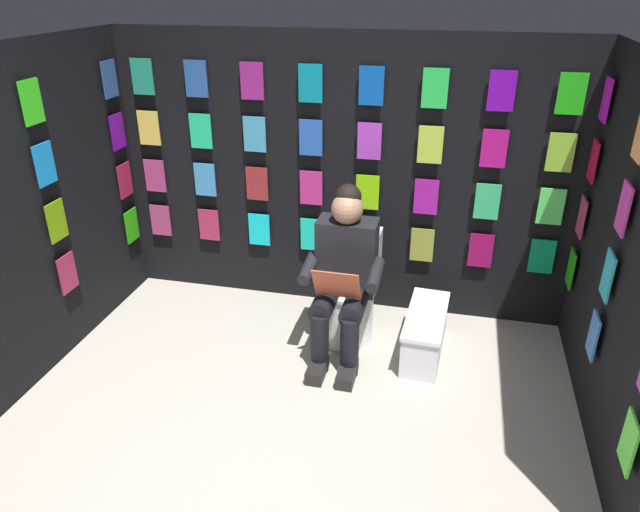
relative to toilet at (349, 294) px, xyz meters
The scene contains 7 objects.
ground_plane 1.67m from the toilet, 84.16° to the left, with size 30.00×30.00×0.00m, color #B2A899.
display_wall_back 0.89m from the toilet, 71.58° to the right, with size 3.50×0.14×2.08m.
display_wall_left 1.83m from the toilet, 159.58° to the left, with size 0.14×2.08×2.08m.
display_wall_right 2.13m from the toilet, 17.09° to the left, with size 0.14×2.08×2.08m.
toilet is the anchor object (origin of this frame).
person_reading 0.35m from the toilet, 89.69° to the left, with size 0.53×0.68×1.19m.
comic_longbox_near 0.60m from the toilet, 166.74° to the left, with size 0.29×0.71×0.32m.
Camera 1 is at (-0.80, 2.00, 2.41)m, focal length 32.98 mm.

